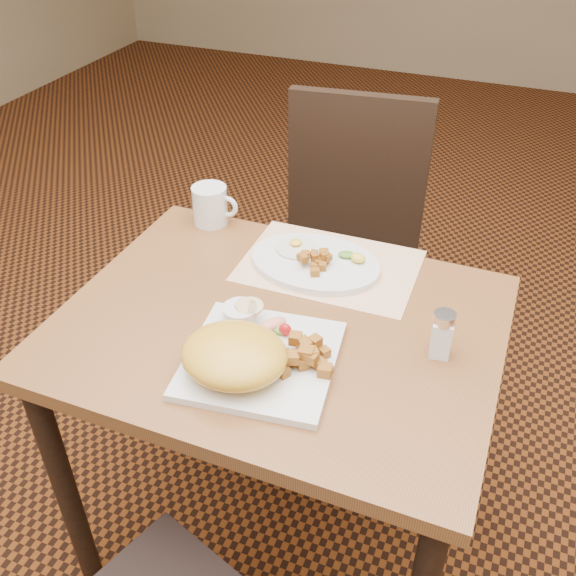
# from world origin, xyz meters

# --- Properties ---
(ground) EXTENTS (8.00, 8.00, 0.00)m
(ground) POSITION_xyz_m (0.00, 0.00, 0.00)
(ground) COLOR black
(ground) RESTS_ON ground
(table) EXTENTS (0.90, 0.70, 0.75)m
(table) POSITION_xyz_m (0.00, 0.00, 0.64)
(table) COLOR brown
(table) RESTS_ON ground
(chair_far) EXTENTS (0.47, 0.48, 0.97)m
(chair_far) POSITION_xyz_m (-0.05, 0.65, 0.54)
(chair_far) COLOR black
(chair_far) RESTS_ON ground
(placemat) EXTENTS (0.40, 0.29, 0.00)m
(placemat) POSITION_xyz_m (0.03, 0.23, 0.75)
(placemat) COLOR white
(placemat) RESTS_ON table
(plate_square) EXTENTS (0.31, 0.31, 0.02)m
(plate_square) POSITION_xyz_m (0.02, -0.13, 0.76)
(plate_square) COLOR silver
(plate_square) RESTS_ON table
(plate_oval) EXTENTS (0.31, 0.24, 0.02)m
(plate_oval) POSITION_xyz_m (0.00, 0.22, 0.76)
(plate_oval) COLOR silver
(plate_oval) RESTS_ON placemat
(hollandaise_mound) EXTENTS (0.20, 0.18, 0.07)m
(hollandaise_mound) POSITION_xyz_m (-0.01, -0.18, 0.80)
(hollandaise_mound) COLOR gold
(hollandaise_mound) RESTS_ON plate_square
(ramekin) EXTENTS (0.08, 0.08, 0.04)m
(ramekin) POSITION_xyz_m (-0.06, -0.05, 0.79)
(ramekin) COLOR silver
(ramekin) RESTS_ON plate_square
(garnish_sq) EXTENTS (0.08, 0.07, 0.03)m
(garnish_sq) POSITION_xyz_m (0.02, -0.04, 0.78)
(garnish_sq) COLOR #387223
(garnish_sq) RESTS_ON plate_square
(fried_egg) EXTENTS (0.10, 0.10, 0.02)m
(fried_egg) POSITION_xyz_m (-0.05, 0.25, 0.77)
(fried_egg) COLOR white
(fried_egg) RESTS_ON plate_oval
(garnish_ov) EXTENTS (0.07, 0.05, 0.02)m
(garnish_ov) POSITION_xyz_m (0.08, 0.25, 0.78)
(garnish_ov) COLOR #387223
(garnish_ov) RESTS_ON plate_oval
(salt_shaker) EXTENTS (0.05, 0.05, 0.10)m
(salt_shaker) POSITION_xyz_m (0.33, 0.02, 0.80)
(salt_shaker) COLOR white
(salt_shaker) RESTS_ON table
(coffee_mug) EXTENTS (0.12, 0.09, 0.10)m
(coffee_mug) POSITION_xyz_m (-0.31, 0.31, 0.80)
(coffee_mug) COLOR silver
(coffee_mug) RESTS_ON table
(home_fries_sq) EXTENTS (0.12, 0.11, 0.04)m
(home_fries_sq) POSITION_xyz_m (0.10, -0.11, 0.78)
(home_fries_sq) COLOR #A8651B
(home_fries_sq) RESTS_ON plate_square
(home_fries_ov) EXTENTS (0.08, 0.09, 0.03)m
(home_fries_ov) POSITION_xyz_m (0.01, 0.20, 0.78)
(home_fries_ov) COLOR #A8651B
(home_fries_ov) RESTS_ON plate_oval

